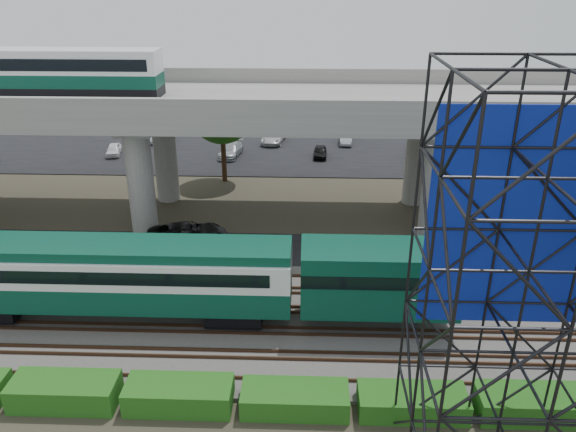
{
  "coord_description": "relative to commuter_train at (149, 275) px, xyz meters",
  "views": [
    {
      "loc": [
        1.39,
        -23.12,
        17.4
      ],
      "look_at": [
        0.33,
        6.0,
        4.56
      ],
      "focal_mm": 35.0,
      "sensor_mm": 36.0,
      "label": 1
    }
  ],
  "objects": [
    {
      "name": "service_road",
      "position": [
        6.74,
        8.5,
        -2.84
      ],
      "size": [
        90.0,
        5.0,
        0.08
      ],
      "primitive_type": "cube",
      "color": "black",
      "rests_on": "ground"
    },
    {
      "name": "trees",
      "position": [
        2.07,
        14.17,
        2.69
      ],
      "size": [
        40.94,
        16.94,
        7.69
      ],
      "color": "#382314",
      "rests_on": "ground"
    },
    {
      "name": "harbor_water",
      "position": [
        6.74,
        54.0,
        -2.87
      ],
      "size": [
        140.0,
        40.0,
        0.03
      ],
      "primitive_type": "cube",
      "color": "slate",
      "rests_on": "ground"
    },
    {
      "name": "hedge_strip",
      "position": [
        7.75,
        -6.3,
        -2.32
      ],
      "size": [
        34.6,
        1.8,
        1.2
      ],
      "color": "#144E12",
      "rests_on": "ground"
    },
    {
      "name": "suv",
      "position": [
        0.01,
        9.15,
        -2.05
      ],
      "size": [
        5.84,
        3.77,
        1.5
      ],
      "primitive_type": "imported",
      "rotation": [
        0.0,
        0.0,
        1.83
      ],
      "color": "black",
      "rests_on": "service_road"
    },
    {
      "name": "ground",
      "position": [
        6.74,
        -2.0,
        -2.88
      ],
      "size": [
        140.0,
        140.0,
        0.0
      ],
      "primitive_type": "plane",
      "color": "#474233",
      "rests_on": "ground"
    },
    {
      "name": "overpass",
      "position": [
        5.65,
        14.0,
        5.33
      ],
      "size": [
        80.0,
        12.0,
        12.4
      ],
      "color": "#9E9B93",
      "rests_on": "ground"
    },
    {
      "name": "parking_lot",
      "position": [
        6.74,
        32.0,
        -2.84
      ],
      "size": [
        90.0,
        18.0,
        0.08
      ],
      "primitive_type": "cube",
      "color": "black",
      "rests_on": "ground"
    },
    {
      "name": "parked_cars",
      "position": [
        6.59,
        31.76,
        -2.2
      ],
      "size": [
        36.45,
        9.7,
        1.29
      ],
      "color": "white",
      "rests_on": "parking_lot"
    },
    {
      "name": "rail_tracks",
      "position": [
        6.74,
        -0.0,
        -2.6
      ],
      "size": [
        90.0,
        9.52,
        0.16
      ],
      "color": "#472D1E",
      "rests_on": "ballast_bed"
    },
    {
      "name": "commuter_train",
      "position": [
        0.0,
        0.0,
        0.0
      ],
      "size": [
        29.3,
        3.06,
        4.3
      ],
      "color": "black",
      "rests_on": "rail_tracks"
    },
    {
      "name": "ballast_bed",
      "position": [
        6.74,
        0.0,
        -2.78
      ],
      "size": [
        90.0,
        12.0,
        0.2
      ],
      "primitive_type": "cube",
      "color": "slate",
      "rests_on": "ground"
    },
    {
      "name": "scaffold_tower",
      "position": [
        16.41,
        -9.98,
        4.59
      ],
      "size": [
        9.36,
        6.36,
        15.0
      ],
      "color": "black",
      "rests_on": "ground"
    }
  ]
}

